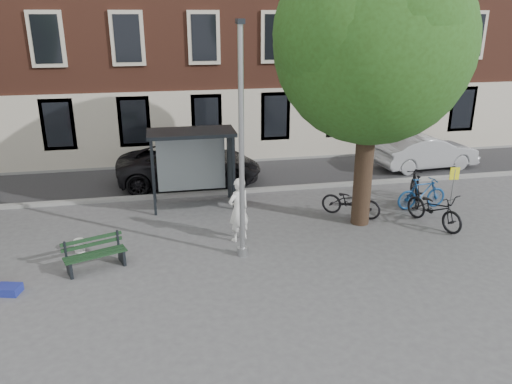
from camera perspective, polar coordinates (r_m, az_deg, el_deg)
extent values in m
plane|color=#4C4C4F|center=(13.72, -1.54, -7.24)|extent=(90.00, 90.00, 0.00)
cube|color=#28282B|center=(20.15, -4.91, 1.69)|extent=(40.00, 4.00, 0.01)
cube|color=gray|center=(18.25, -4.20, -0.05)|extent=(40.00, 0.25, 0.12)
cube|color=gray|center=(22.04, -5.51, 3.41)|extent=(40.00, 0.25, 0.12)
cylinder|color=#9EA0A3|center=(12.65, -1.67, 4.97)|extent=(0.14, 0.14, 6.00)
cylinder|color=#9EA0A3|center=(13.67, -1.55, -6.79)|extent=(0.28, 0.28, 0.24)
cube|color=#1E2328|center=(12.23, -1.82, 18.92)|extent=(0.18, 0.35, 0.12)
cylinder|color=black|center=(15.51, 12.17, 2.33)|extent=(0.56, 0.56, 3.40)
sphere|color=#264A16|center=(14.86, 13.22, 16.07)|extent=(5.60, 5.60, 5.60)
sphere|color=#264A16|center=(15.58, 15.93, 17.84)|extent=(3.92, 3.92, 3.92)
sphere|color=#264A16|center=(14.26, 10.75, 17.31)|extent=(4.20, 4.20, 4.20)
sphere|color=#264A16|center=(14.11, 15.74, 18.14)|extent=(3.64, 3.64, 3.64)
cube|color=#1E2328|center=(16.25, -11.66, 1.49)|extent=(0.08, 0.08, 2.50)
cube|color=#1E2328|center=(16.41, -2.56, 2.08)|extent=(0.08, 0.08, 2.50)
cube|color=#1E2328|center=(17.39, -11.68, 2.71)|extent=(0.08, 0.08, 2.50)
cube|color=#1E2328|center=(17.54, -3.16, 3.24)|extent=(0.08, 0.08, 2.50)
cube|color=#1E2328|center=(16.51, -7.44, 6.75)|extent=(2.85, 1.45, 0.12)
cube|color=#8C999E|center=(17.38, -7.42, 3.38)|extent=(2.34, 0.04, 2.00)
cube|color=#1E2328|center=(16.94, -2.88, 3.08)|extent=(0.12, 1.14, 2.12)
cube|color=#D84C19|center=(16.95, -2.64, 3.10)|extent=(0.02, 0.90, 1.62)
imported|color=white|center=(14.24, -2.00, -2.03)|extent=(0.82, 0.72, 1.89)
cube|color=#1E2328|center=(13.47, -20.55, -8.18)|extent=(0.24, 0.48, 0.40)
cube|color=#1E2328|center=(13.71, -15.09, -7.05)|extent=(0.24, 0.48, 0.40)
cube|color=#17351C|center=(13.34, -17.71, -7.07)|extent=(1.50, 0.64, 0.04)
cube|color=#17351C|center=(13.48, -17.89, -6.80)|extent=(1.50, 0.64, 0.04)
cube|color=#17351C|center=(13.62, -18.05, -6.53)|extent=(1.50, 0.64, 0.04)
cube|color=#17351C|center=(13.63, -18.23, -5.71)|extent=(1.48, 0.58, 0.09)
cube|color=#17351C|center=(13.56, -18.30, -5.10)|extent=(1.48, 0.58, 0.09)
imported|color=black|center=(16.37, 10.80, -1.06)|extent=(1.96, 1.69, 1.02)
imported|color=navy|center=(17.61, 18.43, -0.16)|extent=(1.80, 0.61, 1.07)
imported|color=black|center=(16.31, 19.72, -1.80)|extent=(1.38, 2.24, 1.11)
imported|color=black|center=(17.98, 17.75, 0.40)|extent=(1.11, 1.93, 1.12)
imported|color=black|center=(19.29, -7.59, 3.10)|extent=(5.51, 2.66, 1.51)
imported|color=#ABADB2|center=(22.33, 18.92, 4.36)|extent=(4.42, 1.90, 1.42)
cube|color=navy|center=(13.29, -26.46, -9.96)|extent=(0.63, 0.53, 0.20)
cylinder|color=silver|center=(14.68, -19.53, -5.79)|extent=(0.29, 0.29, 0.36)
cylinder|color=#9EA0A3|center=(16.83, 21.45, -0.31)|extent=(0.04, 0.04, 1.69)
cube|color=#F9F61B|center=(16.61, 21.75, 1.97)|extent=(0.30, 0.06, 0.40)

